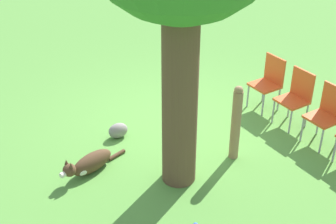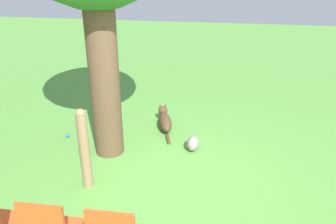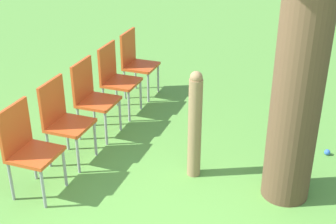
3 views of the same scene
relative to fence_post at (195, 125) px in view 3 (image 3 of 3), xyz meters
The scene contains 7 objects.
fence_post is the anchor object (origin of this frame).
red_chair_0 1.66m from the fence_post, 146.67° to the right, with size 0.44×0.46×0.93m.
red_chair_1 1.44m from the fence_post, 168.93° to the right, with size 0.44×0.46×0.93m.
red_chair_2 1.48m from the fence_post, 165.95° to the left, with size 0.44×0.46×0.93m.
red_chair_3 1.76m from the fence_post, 145.74° to the left, with size 0.44×0.46×0.93m.
red_chair_4 2.20m from the fence_post, 132.34° to the left, with size 0.44×0.46×0.93m.
tennis_ball 1.68m from the fence_post, 36.88° to the left, with size 0.07×0.07×0.07m.
Camera 3 is at (1.01, -2.95, 2.81)m, focal length 50.00 mm.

